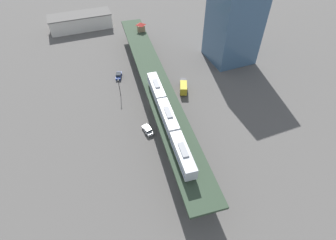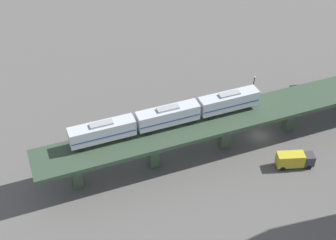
# 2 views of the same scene
# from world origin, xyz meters

# --- Properties ---
(ground_plane) EXTENTS (400.00, 400.00, 0.00)m
(ground_plane) POSITION_xyz_m (0.00, 0.00, 0.00)
(ground_plane) COLOR #514F4C
(elevated_viaduct) EXTENTS (18.19, 92.37, 7.62)m
(elevated_viaduct) POSITION_xyz_m (-0.02, -0.18, 6.55)
(elevated_viaduct) COLOR #2C3D2C
(elevated_viaduct) RESTS_ON ground
(subway_train) EXTENTS (6.78, 37.29, 4.45)m
(subway_train) POSITION_xyz_m (-3.54, -19.78, 10.16)
(subway_train) COLOR #ADB2BA
(subway_train) RESTS_ON elevated_viaduct
(signal_hut) EXTENTS (3.55, 3.55, 3.40)m
(signal_hut) POSITION_xyz_m (6.10, 34.27, 9.42)
(signal_hut) COLOR #8C7251
(signal_hut) RESTS_ON elevated_viaduct
(street_car_blue) EXTENTS (3.24, 4.75, 1.89)m
(street_car_blue) POSITION_xyz_m (-8.78, 16.43, 0.94)
(street_car_blue) COLOR #233D93
(street_car_blue) RESTS_ON ground
(street_car_silver) EXTENTS (2.39, 4.60, 1.89)m
(street_car_silver) POSITION_xyz_m (-7.57, -13.73, 0.94)
(street_car_silver) COLOR #B7BABF
(street_car_silver) RESTS_ON ground
(delivery_truck) EXTENTS (4.90, 7.50, 3.20)m
(delivery_truck) POSITION_xyz_m (10.27, 0.49, 1.76)
(delivery_truck) COLOR #333338
(delivery_truck) RESTS_ON ground
(street_lamp) EXTENTS (0.44, 0.44, 6.94)m
(street_lamp) POSITION_xyz_m (-10.87, 5.53, 4.11)
(street_lamp) COLOR black
(street_lamp) RESTS_ON ground
(warehouse_building) EXTENTS (28.78, 10.82, 6.80)m
(warehouse_building) POSITION_xyz_m (-15.29, 62.44, 3.41)
(warehouse_building) COLOR beige
(warehouse_building) RESTS_ON ground
(office_tower) EXTENTS (16.00, 16.00, 36.00)m
(office_tower) POSITION_xyz_m (35.94, 13.51, 18.00)
(office_tower) COLOR #3D5B7A
(office_tower) RESTS_ON ground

